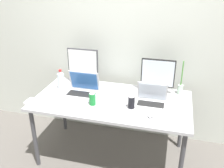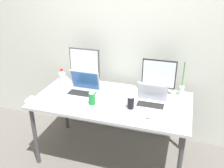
# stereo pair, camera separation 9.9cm
# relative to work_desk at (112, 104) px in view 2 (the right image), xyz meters

# --- Properties ---
(ground_plane) EXTENTS (16.00, 16.00, 0.00)m
(ground_plane) POSITION_rel_work_desk_xyz_m (0.00, 0.00, -0.68)
(ground_plane) COLOR #5B5651
(wall_back) EXTENTS (7.00, 0.08, 2.60)m
(wall_back) POSITION_rel_work_desk_xyz_m (0.00, 0.59, 0.62)
(wall_back) COLOR silver
(wall_back) RESTS_ON ground
(work_desk) EXTENTS (1.63, 0.84, 0.74)m
(work_desk) POSITION_rel_work_desk_xyz_m (0.00, 0.00, 0.00)
(work_desk) COLOR #424247
(work_desk) RESTS_ON ground
(monitor_left) EXTENTS (0.37, 0.18, 0.43)m
(monitor_left) POSITION_rel_work_desk_xyz_m (-0.44, 0.32, 0.28)
(monitor_left) COLOR #38383D
(monitor_left) RESTS_ON work_desk
(monitor_center) EXTENTS (0.37, 0.19, 0.38)m
(monitor_center) POSITION_rel_work_desk_xyz_m (0.44, 0.30, 0.25)
(monitor_center) COLOR black
(monitor_center) RESTS_ON work_desk
(laptop_silver) EXTENTS (0.34, 0.24, 0.25)m
(laptop_silver) POSITION_rel_work_desk_xyz_m (-0.35, 0.05, 0.12)
(laptop_silver) COLOR silver
(laptop_silver) RESTS_ON work_desk
(laptop_secondary) EXTENTS (0.30, 0.21, 0.22)m
(laptop_secondary) POSITION_rel_work_desk_xyz_m (0.41, 0.01, 0.11)
(laptop_secondary) COLOR silver
(laptop_secondary) RESTS_ON work_desk
(keyboard_main) EXTENTS (0.42, 0.13, 0.02)m
(keyboard_main) POSITION_rel_work_desk_xyz_m (-0.64, -0.27, 0.07)
(keyboard_main) COLOR white
(keyboard_main) RESTS_ON work_desk
(mouse_by_keyboard) EXTENTS (0.08, 0.12, 0.04)m
(mouse_by_keyboard) POSITION_rel_work_desk_xyz_m (0.44, -0.22, 0.08)
(mouse_by_keyboard) COLOR silver
(mouse_by_keyboard) RESTS_ON work_desk
(water_bottle) EXTENTS (0.07, 0.07, 0.23)m
(water_bottle) POSITION_rel_work_desk_xyz_m (-0.63, 0.11, 0.17)
(water_bottle) COLOR silver
(water_bottle) RESTS_ON work_desk
(soda_can_near_keyboard) EXTENTS (0.07, 0.07, 0.13)m
(soda_can_near_keyboard) POSITION_rel_work_desk_xyz_m (-0.16, -0.15, 0.12)
(soda_can_near_keyboard) COLOR #197F33
(soda_can_near_keyboard) RESTS_ON work_desk
(soda_can_by_laptop) EXTENTS (0.07, 0.07, 0.13)m
(soda_can_by_laptop) POSITION_rel_work_desk_xyz_m (0.23, -0.12, 0.12)
(soda_can_by_laptop) COLOR black
(soda_can_by_laptop) RESTS_ON work_desk
(bamboo_vase) EXTENTS (0.06, 0.06, 0.38)m
(bamboo_vase) POSITION_rel_work_desk_xyz_m (0.69, 0.32, 0.13)
(bamboo_vase) COLOR #B2D1B7
(bamboo_vase) RESTS_ON work_desk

